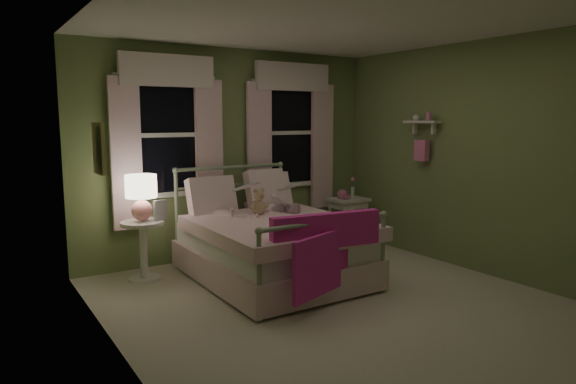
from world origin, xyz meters
TOP-DOWN VIEW (x-y plane):
  - room_shell at (0.00, 0.00)m, footprint 4.20×4.20m
  - bed at (-0.12, 0.94)m, footprint 1.58×2.04m
  - pink_throw at (-0.12, -0.07)m, footprint 1.10×0.40m
  - child_left at (-0.40, 1.38)m, footprint 0.34×0.29m
  - child_right at (0.16, 1.38)m, footprint 0.43×0.38m
  - book_left at (-0.40, 1.13)m, footprint 0.22×0.17m
  - book_right at (0.16, 1.13)m, footprint 0.21×0.14m
  - teddy_bear at (-0.12, 1.22)m, footprint 0.23×0.18m
  - nightstand_left at (-1.31, 1.64)m, footprint 0.46×0.46m
  - table_lamp at (-1.31, 1.64)m, footprint 0.33×0.33m
  - book_nightstand at (-1.21, 1.56)m, footprint 0.20×0.25m
  - nightstand_right at (1.57, 1.70)m, footprint 0.50×0.40m
  - pink_toy at (1.47, 1.69)m, footprint 0.14×0.18m
  - bud_vase at (1.69, 1.75)m, footprint 0.06×0.06m
  - window_left at (-0.85, 2.03)m, footprint 1.34×0.13m
  - window_right at (0.85, 2.03)m, footprint 1.34×0.13m
  - wall_shelf at (1.90, 0.70)m, footprint 0.15×0.50m
  - framed_picture at (-1.95, 0.60)m, footprint 0.03×0.32m

SIDE VIEW (x-z plane):
  - bed at x=-0.12m, z-range -0.22..0.97m
  - nightstand_left at x=-1.31m, z-range 0.09..0.74m
  - nightstand_right at x=1.57m, z-range 0.23..0.87m
  - pink_throw at x=-0.12m, z-range 0.26..0.96m
  - book_nightstand at x=-1.21m, z-range 0.65..0.67m
  - pink_toy at x=1.47m, z-range 0.64..0.78m
  - bud_vase at x=1.69m, z-range 0.65..0.93m
  - teddy_bear at x=-0.12m, z-range 0.64..0.94m
  - book_right at x=0.16m, z-range 0.79..1.05m
  - child_right at x=0.16m, z-range 0.57..1.32m
  - table_lamp at x=-1.31m, z-range 0.71..1.20m
  - book_left at x=-0.40m, z-range 0.83..1.09m
  - child_left at x=-0.40m, z-range 0.57..1.36m
  - room_shell at x=0.00m, z-range -0.80..3.40m
  - framed_picture at x=-1.95m, z-range 1.29..1.71m
  - wall_shelf at x=1.90m, z-range 1.22..1.82m
  - window_left at x=-0.85m, z-range 0.64..2.60m
  - window_right at x=0.85m, z-range 0.64..2.60m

